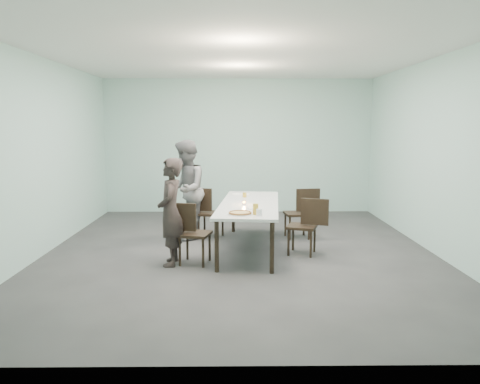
{
  "coord_description": "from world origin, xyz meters",
  "views": [
    {
      "loc": [
        -0.07,
        -7.1,
        1.96
      ],
      "look_at": [
        0.0,
        -0.35,
        1.0
      ],
      "focal_mm": 35.0,
      "sensor_mm": 36.0,
      "label": 1
    }
  ],
  "objects_px": {
    "beer_glass": "(256,209)",
    "water_tumbler": "(259,212)",
    "chair_near_right": "(307,222)",
    "side_plate": "(254,208)",
    "diner_near": "(171,212)",
    "amber_tumbler": "(245,195)",
    "chair_near_left": "(189,229)",
    "pizza": "(240,213)",
    "chair_far_left": "(206,209)",
    "chair_far_right": "(302,210)",
    "table": "(249,206)",
    "diner_far": "(186,190)",
    "tealight": "(244,204)"
  },
  "relations": [
    {
      "from": "beer_glass",
      "to": "water_tumbler",
      "type": "relative_size",
      "value": 1.67
    },
    {
      "from": "chair_near_right",
      "to": "side_plate",
      "type": "height_order",
      "value": "chair_near_right"
    },
    {
      "from": "chair_near_right",
      "to": "diner_near",
      "type": "bearing_deg",
      "value": 32.94
    },
    {
      "from": "amber_tumbler",
      "to": "diner_near",
      "type": "bearing_deg",
      "value": -127.08
    },
    {
      "from": "chair_near_left",
      "to": "side_plate",
      "type": "relative_size",
      "value": 4.83
    },
    {
      "from": "chair_near_right",
      "to": "diner_near",
      "type": "height_order",
      "value": "diner_near"
    },
    {
      "from": "pizza",
      "to": "water_tumbler",
      "type": "distance_m",
      "value": 0.27
    },
    {
      "from": "chair_far_left",
      "to": "chair_near_right",
      "type": "bearing_deg",
      "value": -21.64
    },
    {
      "from": "chair_near_left",
      "to": "water_tumbler",
      "type": "relative_size",
      "value": 9.67
    },
    {
      "from": "chair_far_right",
      "to": "beer_glass",
      "type": "relative_size",
      "value": 5.8
    },
    {
      "from": "table",
      "to": "diner_far",
      "type": "distance_m",
      "value": 1.31
    },
    {
      "from": "diner_near",
      "to": "diner_far",
      "type": "xyz_separation_m",
      "value": [
        0.05,
        1.53,
        0.1
      ]
    },
    {
      "from": "chair_near_left",
      "to": "diner_near",
      "type": "bearing_deg",
      "value": -153.57
    },
    {
      "from": "chair_near_right",
      "to": "beer_glass",
      "type": "height_order",
      "value": "beer_glass"
    },
    {
      "from": "diner_far",
      "to": "pizza",
      "type": "bearing_deg",
      "value": 27.39
    },
    {
      "from": "chair_far_right",
      "to": "water_tumbler",
      "type": "height_order",
      "value": "chair_far_right"
    },
    {
      "from": "tealight",
      "to": "chair_near_right",
      "type": "bearing_deg",
      "value": -6.19
    },
    {
      "from": "diner_far",
      "to": "side_plate",
      "type": "relative_size",
      "value": 9.56
    },
    {
      "from": "chair_near_right",
      "to": "pizza",
      "type": "xyz_separation_m",
      "value": [
        -1.03,
        -0.65,
        0.27
      ]
    },
    {
      "from": "chair_far_right",
      "to": "amber_tumbler",
      "type": "height_order",
      "value": "chair_far_right"
    },
    {
      "from": "table",
      "to": "diner_far",
      "type": "height_order",
      "value": "diner_far"
    },
    {
      "from": "table",
      "to": "water_tumbler",
      "type": "xyz_separation_m",
      "value": [
        0.1,
        -1.06,
        0.1
      ]
    },
    {
      "from": "diner_near",
      "to": "tealight",
      "type": "distance_m",
      "value": 1.21
    },
    {
      "from": "chair_far_right",
      "to": "water_tumbler",
      "type": "xyz_separation_m",
      "value": [
        -0.84,
        -1.83,
        0.29
      ]
    },
    {
      "from": "chair_near_left",
      "to": "amber_tumbler",
      "type": "distance_m",
      "value": 1.6
    },
    {
      "from": "side_plate",
      "to": "diner_far",
      "type": "bearing_deg",
      "value": 132.26
    },
    {
      "from": "chair_far_left",
      "to": "beer_glass",
      "type": "bearing_deg",
      "value": -52.54
    },
    {
      "from": "chair_far_left",
      "to": "pizza",
      "type": "distance_m",
      "value": 1.91
    },
    {
      "from": "chair_far_right",
      "to": "diner_far",
      "type": "bearing_deg",
      "value": -5.22
    },
    {
      "from": "side_plate",
      "to": "amber_tumbler",
      "type": "xyz_separation_m",
      "value": [
        -0.11,
        1.12,
        0.04
      ]
    },
    {
      "from": "chair_near_right",
      "to": "tealight",
      "type": "bearing_deg",
      "value": 12.66
    },
    {
      "from": "chair_far_left",
      "to": "chair_near_left",
      "type": "bearing_deg",
      "value": -81.39
    },
    {
      "from": "chair_near_left",
      "to": "amber_tumbler",
      "type": "relative_size",
      "value": 10.88
    },
    {
      "from": "chair_near_left",
      "to": "beer_glass",
      "type": "xyz_separation_m",
      "value": [
        0.94,
        -0.22,
        0.32
      ]
    },
    {
      "from": "water_tumbler",
      "to": "amber_tumbler",
      "type": "relative_size",
      "value": 1.12
    },
    {
      "from": "diner_far",
      "to": "beer_glass",
      "type": "relative_size",
      "value": 11.48
    },
    {
      "from": "tealight",
      "to": "chair_far_right",
      "type": "bearing_deg",
      "value": 43.59
    },
    {
      "from": "chair_far_right",
      "to": "beer_glass",
      "type": "height_order",
      "value": "beer_glass"
    },
    {
      "from": "water_tumbler",
      "to": "beer_glass",
      "type": "bearing_deg",
      "value": 119.11
    },
    {
      "from": "pizza",
      "to": "beer_glass",
      "type": "distance_m",
      "value": 0.22
    },
    {
      "from": "diner_near",
      "to": "amber_tumbler",
      "type": "bearing_deg",
      "value": 141.09
    },
    {
      "from": "diner_near",
      "to": "pizza",
      "type": "bearing_deg",
      "value": 79.54
    },
    {
      "from": "table",
      "to": "chair_far_left",
      "type": "relative_size",
      "value": 3.07
    },
    {
      "from": "chair_far_left",
      "to": "chair_near_right",
      "type": "xyz_separation_m",
      "value": [
        1.61,
        -1.15,
        0.0
      ]
    },
    {
      "from": "chair_near_right",
      "to": "chair_far_left",
      "type": "bearing_deg",
      "value": -16.67
    },
    {
      "from": "chair_near_right",
      "to": "amber_tumbler",
      "type": "relative_size",
      "value": 10.88
    },
    {
      "from": "chair_far_left",
      "to": "water_tumbler",
      "type": "xyz_separation_m",
      "value": [
        0.83,
        -1.89,
        0.29
      ]
    },
    {
      "from": "side_plate",
      "to": "beer_glass",
      "type": "distance_m",
      "value": 0.45
    },
    {
      "from": "chair_far_left",
      "to": "side_plate",
      "type": "relative_size",
      "value": 4.83
    },
    {
      "from": "amber_tumbler",
      "to": "pizza",
      "type": "bearing_deg",
      "value": -93.43
    }
  ]
}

